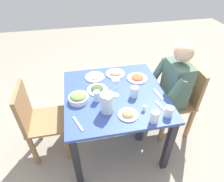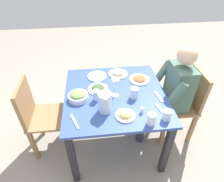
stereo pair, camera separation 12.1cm
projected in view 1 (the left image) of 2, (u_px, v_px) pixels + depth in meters
name	position (u px, v px, depth m)	size (l,w,h in m)	color
ground_plane	(114.00, 140.00, 2.36)	(8.00, 8.00, 0.00)	gray
dining_table	(115.00, 102.00, 1.97)	(1.00, 1.00, 0.74)	#334C99
chair_near	(181.00, 97.00, 2.21)	(0.40, 0.40, 0.89)	#997047
chair_far	(38.00, 119.00, 1.95)	(0.40, 0.40, 0.89)	#997047
diner_near	(167.00, 90.00, 2.09)	(0.48, 0.53, 1.18)	#4C6B5B
water_pitcher	(107.00, 103.00, 1.65)	(0.16, 0.12, 0.19)	silver
salad_bowl	(79.00, 97.00, 1.79)	(0.19, 0.19, 0.09)	white
plate_rice_curry	(137.00, 78.00, 2.09)	(0.22, 0.22, 0.04)	white
plate_yoghurt	(95.00, 77.00, 2.11)	(0.21, 0.21, 0.04)	white
plate_fries	(128.00, 114.00, 1.65)	(0.18, 0.18, 0.06)	white
plate_dolmas	(97.00, 89.00, 1.93)	(0.21, 0.21, 0.04)	white
plate_beans	(115.00, 73.00, 2.17)	(0.21, 0.21, 0.05)	white
water_glass_by_pitcher	(155.00, 117.00, 1.58)	(0.07, 0.07, 0.11)	silver
water_glass_far_left	(97.00, 96.00, 1.79)	(0.06, 0.06, 0.11)	silver
water_glass_near_left	(134.00, 92.00, 1.84)	(0.08, 0.08, 0.11)	silver
water_glass_center	(169.00, 112.00, 1.63)	(0.07, 0.07, 0.09)	silver
wine_glass	(116.00, 84.00, 1.79)	(0.08, 0.08, 0.20)	silver
salt_shaker	(144.00, 108.00, 1.70)	(0.03, 0.03, 0.05)	white
fork_near	(162.00, 107.00, 1.74)	(0.17, 0.03, 0.01)	silver
knife_near	(74.00, 99.00, 1.83)	(0.18, 0.02, 0.01)	silver
fork_far	(158.00, 94.00, 1.89)	(0.17, 0.03, 0.01)	silver
knife_far	(78.00, 124.00, 1.58)	(0.18, 0.02, 0.01)	silver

